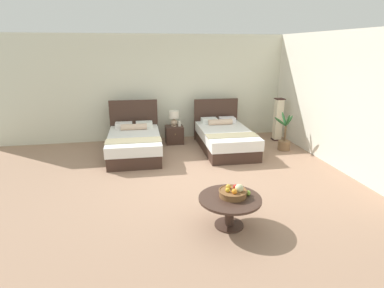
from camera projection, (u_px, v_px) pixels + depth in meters
ground_plane at (194, 179)px, 6.28m from camera, size 10.07×9.83×0.02m
wall_back at (173, 88)px, 8.76m from camera, size 10.07×0.12×2.88m
wall_side_right at (335, 100)px, 6.80m from camera, size 0.12×5.43×2.88m
bed_near_window at (134, 143)px, 7.59m from camera, size 1.30×2.06×1.20m
bed_near_corner at (225, 138)px, 8.00m from camera, size 1.28×2.21×1.16m
nightstand at (174, 135)px, 8.54m from camera, size 0.48×0.44×0.48m
table_lamp at (174, 117)px, 8.41m from camera, size 0.27×0.27×0.42m
vase at (179, 124)px, 8.43m from camera, size 0.08×0.08×0.15m
coffee_table at (230, 204)px, 4.53m from camera, size 0.92×0.92×0.46m
fruit_bowl at (233, 192)px, 4.51m from camera, size 0.41×0.41×0.20m
loose_apple at (248, 193)px, 4.56m from camera, size 0.08×0.08×0.08m
floor_lamp_corner at (278, 120)px, 8.73m from camera, size 0.24×0.24×1.19m
potted_palm at (284, 140)px, 7.96m from camera, size 0.53×0.55×0.99m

